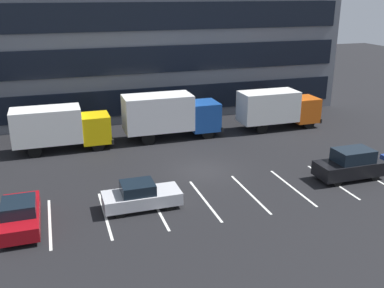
{
  "coord_description": "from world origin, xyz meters",
  "views": [
    {
      "loc": [
        -9.06,
        -25.53,
        11.21
      ],
      "look_at": [
        -0.33,
        1.39,
        1.4
      ],
      "focal_mm": 41.43,
      "sensor_mm": 36.0,
      "label": 1
    }
  ],
  "objects_px": {
    "box_truck_blue": "(170,114)",
    "sedan_maroon": "(20,215)",
    "box_truck_yellow": "(60,127)",
    "suv_black": "(350,165)",
    "box_truck_orange": "(278,107)",
    "sedan_silver": "(141,196)"
  },
  "relations": [
    {
      "from": "box_truck_orange",
      "to": "suv_black",
      "type": "height_order",
      "value": "box_truck_orange"
    },
    {
      "from": "box_truck_blue",
      "to": "sedan_maroon",
      "type": "bearing_deg",
      "value": -133.34
    },
    {
      "from": "box_truck_yellow",
      "to": "sedan_maroon",
      "type": "distance_m",
      "value": 11.48
    },
    {
      "from": "sedan_maroon",
      "to": "sedan_silver",
      "type": "bearing_deg",
      "value": 2.77
    },
    {
      "from": "sedan_silver",
      "to": "box_truck_orange",
      "type": "bearing_deg",
      "value": 37.82
    },
    {
      "from": "suv_black",
      "to": "box_truck_orange",
      "type": "bearing_deg",
      "value": 85.79
    },
    {
      "from": "box_truck_orange",
      "to": "box_truck_yellow",
      "type": "distance_m",
      "value": 17.83
    },
    {
      "from": "sedan_maroon",
      "to": "sedan_silver",
      "type": "distance_m",
      "value": 6.14
    },
    {
      "from": "box_truck_blue",
      "to": "sedan_maroon",
      "type": "height_order",
      "value": "box_truck_blue"
    },
    {
      "from": "box_truck_orange",
      "to": "sedan_silver",
      "type": "bearing_deg",
      "value": -142.18
    },
    {
      "from": "sedan_maroon",
      "to": "suv_black",
      "type": "bearing_deg",
      "value": 0.59
    },
    {
      "from": "box_truck_blue",
      "to": "box_truck_orange",
      "type": "bearing_deg",
      "value": -1.45
    },
    {
      "from": "suv_black",
      "to": "sedan_maroon",
      "type": "xyz_separation_m",
      "value": [
        -19.42,
        -0.2,
        -0.2
      ]
    },
    {
      "from": "suv_black",
      "to": "sedan_maroon",
      "type": "bearing_deg",
      "value": -179.41
    },
    {
      "from": "sedan_silver",
      "to": "sedan_maroon",
      "type": "bearing_deg",
      "value": -177.23
    },
    {
      "from": "box_truck_blue",
      "to": "sedan_maroon",
      "type": "relative_size",
      "value": 1.78
    },
    {
      "from": "box_truck_blue",
      "to": "sedan_silver",
      "type": "xyz_separation_m",
      "value": [
        -4.7,
        -11.18,
        -1.31
      ]
    },
    {
      "from": "box_truck_orange",
      "to": "box_truck_blue",
      "type": "bearing_deg",
      "value": 178.55
    },
    {
      "from": "box_truck_yellow",
      "to": "suv_black",
      "type": "height_order",
      "value": "box_truck_yellow"
    },
    {
      "from": "box_truck_orange",
      "to": "sedan_maroon",
      "type": "xyz_separation_m",
      "value": [
        -20.23,
        -11.24,
        -1.12
      ]
    },
    {
      "from": "box_truck_orange",
      "to": "box_truck_yellow",
      "type": "relative_size",
      "value": 1.01
    },
    {
      "from": "suv_black",
      "to": "sedan_silver",
      "type": "relative_size",
      "value": 1.02
    }
  ]
}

